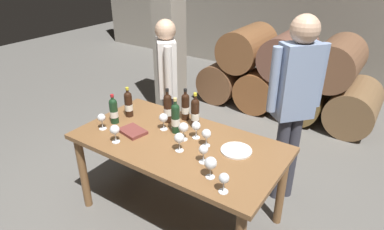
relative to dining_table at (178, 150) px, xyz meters
name	(u,v)px	position (x,y,z in m)	size (l,w,h in m)	color
ground_plane	(180,212)	(0.00, 0.00, -0.67)	(14.00, 14.00, 0.00)	#66635E
barrel_stack	(286,76)	(0.00, 2.60, -0.13)	(2.49, 0.90, 1.15)	brown
stone_pillar	(169,22)	(-1.30, 1.60, 0.63)	(0.32, 0.32, 2.60)	gray
dining_table	(178,150)	(0.00, 0.00, 0.00)	(1.70, 0.90, 0.76)	brown
wine_bottle_0	(128,104)	(-0.64, 0.11, 0.21)	(0.07, 0.07, 0.28)	black
wine_bottle_1	(176,118)	(-0.10, 0.11, 0.23)	(0.07, 0.07, 0.31)	#19381E
wine_bottle_2	(195,112)	(-0.02, 0.28, 0.23)	(0.07, 0.07, 0.32)	black
wine_bottle_3	(168,108)	(-0.27, 0.22, 0.23)	(0.07, 0.07, 0.32)	black
wine_bottle_4	(185,106)	(-0.17, 0.35, 0.22)	(0.07, 0.07, 0.29)	black
wine_bottle_5	(114,110)	(-0.65, -0.06, 0.21)	(0.07, 0.07, 0.27)	#19381E
wine_glass_0	(183,128)	(0.03, 0.04, 0.20)	(0.08, 0.08, 0.15)	white
wine_glass_1	(102,118)	(-0.65, -0.20, 0.19)	(0.07, 0.07, 0.14)	white
wine_glass_2	(211,164)	(0.46, -0.26, 0.20)	(0.09, 0.09, 0.16)	white
wine_glass_3	(196,127)	(0.09, 0.12, 0.20)	(0.07, 0.07, 0.15)	white
wine_glass_4	(224,179)	(0.61, -0.35, 0.19)	(0.07, 0.07, 0.14)	white
wine_glass_5	(163,118)	(-0.21, 0.08, 0.20)	(0.08, 0.08, 0.15)	white
wine_glass_6	(179,139)	(0.09, -0.11, 0.20)	(0.08, 0.08, 0.15)	white
wine_glass_7	(203,150)	(0.33, -0.14, 0.19)	(0.07, 0.07, 0.14)	white
wine_glass_8	(206,134)	(0.23, 0.06, 0.20)	(0.07, 0.07, 0.15)	white
wine_glass_9	(115,130)	(-0.40, -0.29, 0.20)	(0.08, 0.08, 0.15)	white
tasting_notebook	(133,131)	(-0.39, -0.11, 0.11)	(0.22, 0.16, 0.03)	brown
serving_plate	(236,150)	(0.46, 0.12, 0.10)	(0.24, 0.24, 0.01)	white
sommelier_presenting	(295,96)	(0.67, 0.75, 0.37)	(0.36, 0.39, 1.72)	#383842
taster_seated_left	(167,79)	(-0.66, 0.72, 0.25)	(0.36, 0.38, 1.54)	#383842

